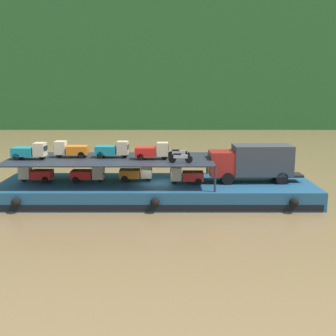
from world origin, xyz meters
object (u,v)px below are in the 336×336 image
Objects in this scene: cargo_barge at (157,191)px; motorcycle_upper_port at (181,158)px; mini_truck_lower_aft at (89,174)px; mini_truck_upper_mid at (71,149)px; mini_truck_lower_stern at (36,173)px; mini_truck_lower_fore at (187,175)px; mini_truck_upper_stern at (31,151)px; covered_lorry at (253,162)px; mini_truck_upper_bow at (153,151)px; mini_truck_lower_mid at (137,173)px; motorcycle_upper_centre at (179,153)px; mini_truck_upper_fore at (113,149)px.

cargo_barge is 4.21m from motorcycle_upper_port.
mini_truck_lower_aft is 1.00× the size of mini_truck_upper_mid.
mini_truck_lower_stern is 1.00× the size of mini_truck_lower_fore.
mini_truck_lower_stern is at bearing 75.63° from mini_truck_upper_stern.
covered_lorry is 8.42m from mini_truck_upper_bow.
mini_truck_lower_mid is 5.86m from mini_truck_upper_mid.
covered_lorry is 6.25m from motorcycle_upper_centre.
mini_truck_lower_fore is at bearing -13.34° from mini_truck_lower_mid.
mini_truck_lower_mid is at bearing 178.04° from covered_lorry.
cargo_barge is 9.50× the size of mini_truck_lower_mid.
mini_truck_upper_mid is at bearing 179.38° from mini_truck_lower_mid.
mini_truck_lower_mid is 4.74m from motorcycle_upper_port.
mini_truck_upper_stern is 1.01× the size of mini_truck_upper_fore.
mini_truck_upper_bow is at bearing -4.13° from mini_truck_lower_aft.
motorcycle_upper_port is (12.25, -1.62, -0.26)m from mini_truck_upper_stern.
cargo_barge is 9.51× the size of mini_truck_lower_fore.
mini_truck_lower_mid is 1.00× the size of mini_truck_upper_bow.
mini_truck_lower_fore is 3.42m from mini_truck_upper_bow.
mini_truck_upper_fore is (-6.12, 0.96, 2.00)m from mini_truck_lower_fore.
cargo_barge is 2.28m from mini_truck_lower_mid.
covered_lorry is at bearing 1.41° from cargo_barge.
covered_lorry is 4.15× the size of motorcycle_upper_centre.
motorcycle_upper_centre is (12.01, -0.20, 1.74)m from mini_truck_lower_stern.
mini_truck_lower_fore is at bearing -10.47° from cargo_barge.
motorcycle_upper_port is at bearing -15.58° from mini_truck_upper_mid.
mini_truck_upper_mid is at bearing 175.31° from cargo_barge.
mini_truck_upper_bow is at bearing 142.87° from motorcycle_upper_port.
cargo_barge is at bearing -4.69° from mini_truck_upper_mid.
mini_truck_upper_stern and mini_truck_upper_mid have the same top height.
cargo_barge is at bearing 169.53° from mini_truck_lower_fore.
mini_truck_lower_stern is 4.48m from mini_truck_lower_aft.
motorcycle_upper_centre is at bearing -0.97° from mini_truck_lower_stern.
motorcycle_upper_port reaches higher than cargo_barge.
motorcycle_upper_port is (9.14, -2.55, -0.26)m from mini_truck_upper_mid.
motorcycle_upper_centre is (5.49, -0.48, -0.26)m from mini_truck_upper_fore.
mini_truck_lower_fore is at bearing -37.34° from motorcycle_upper_centre.
motorcycle_upper_port and motorcycle_upper_centre have the same top height.
mini_truck_lower_mid is 0.99× the size of mini_truck_upper_fore.
mini_truck_lower_stern is at bearing 179.91° from covered_lorry.
cargo_barge is 5.86m from mini_truck_lower_aft.
mini_truck_lower_aft is 0.99× the size of mini_truck_upper_stern.
covered_lorry is (8.05, 0.20, 2.45)m from cargo_barge.
mini_truck_upper_mid is 0.99× the size of mini_truck_upper_fore.
mini_truck_upper_bow is at bearing 0.43° from mini_truck_upper_stern.
mini_truck_lower_aft is 4.01m from mini_truck_lower_mid.
mini_truck_upper_stern is 10.01m from mini_truck_upper_bow.
covered_lorry is 2.88× the size of mini_truck_lower_fore.
mini_truck_upper_mid reaches higher than mini_truck_lower_stern.
mini_truck_upper_stern is 6.71m from mini_truck_upper_fore.
motorcycle_upper_centre is at bearing 1.70° from mini_truck_upper_stern.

